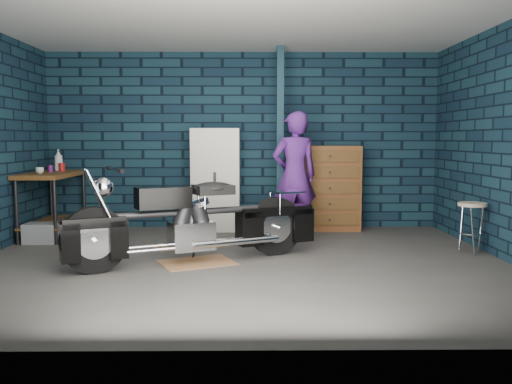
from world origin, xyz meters
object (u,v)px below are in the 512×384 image
workbench (53,204)px  shop_stool (472,228)px  motorcycle (196,215)px  person (295,175)px  tool_chest (327,188)px  storage_bin (42,233)px  locker (216,180)px

workbench → shop_stool: bearing=-12.7°
shop_stool → motorcycle: bearing=-172.1°
motorcycle → person: (1.21, 1.53, 0.33)m
tool_chest → shop_stool: size_ratio=2.06×
person → storage_bin: 3.49m
locker → workbench: bearing=-167.1°
storage_bin → locker: locker is taller
locker → tool_chest: size_ratio=1.20×
person → shop_stool: (2.05, -1.08, -0.57)m
workbench → locker: bearing=12.9°
motorcycle → shop_stool: (3.26, 0.45, -0.23)m
motorcycle → shop_stool: motorcycle is taller
person → shop_stool: 2.38m
motorcycle → person: 1.98m
workbench → tool_chest: 4.00m
locker → storage_bin: bearing=-155.6°
motorcycle → shop_stool: size_ratio=3.99×
locker → shop_stool: 3.66m
workbench → shop_stool: size_ratio=2.26×
locker → shop_stool: (3.18, -1.75, -0.46)m
person → locker: size_ratio=1.14×
storage_bin → locker: size_ratio=0.28×
workbench → motorcycle: 2.77m
workbench → motorcycle: size_ratio=0.57×
workbench → storage_bin: size_ratio=3.29×
workbench → locker: locker is taller
person → tool_chest: bearing=-142.9°
locker → tool_chest: (1.69, 0.00, -0.13)m
person → workbench: bearing=-15.9°
storage_bin → tool_chest: 4.11m
motorcycle → tool_chest: 2.83m
tool_chest → person: bearing=-129.5°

